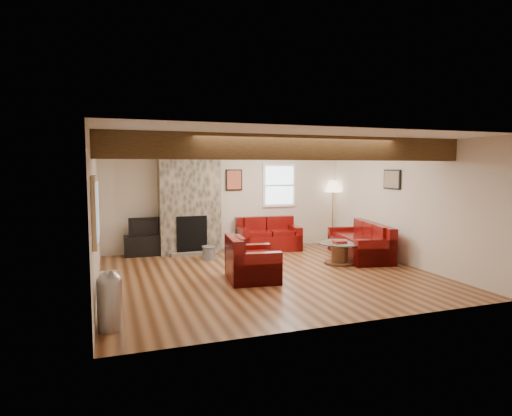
{
  "coord_description": "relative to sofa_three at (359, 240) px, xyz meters",
  "views": [
    {
      "loc": [
        -2.81,
        -7.39,
        2.0
      ],
      "look_at": [
        -0.09,
        0.4,
        1.22
      ],
      "focal_mm": 30.0,
      "sensor_mm": 36.0,
      "label": 1
    }
  ],
  "objects": [
    {
      "name": "coffee_table",
      "position": [
        -0.75,
        -0.43,
        -0.16
      ],
      "size": [
        0.93,
        0.93,
        0.49
      ],
      "color": "#452916",
      "rests_on": "floor"
    },
    {
      "name": "pedal_bin",
      "position": [
        -5.3,
        -2.72,
        -0.01
      ],
      "size": [
        0.36,
        0.36,
        0.75
      ],
      "primitive_type": null,
      "rotation": [
        0.0,
        0.0,
        0.23
      ],
      "color": "#9F9FA4",
      "rests_on": "floor"
    },
    {
      "name": "television",
      "position": [
        -4.5,
        1.79,
        0.29
      ],
      "size": [
        0.73,
        0.1,
        0.42
      ],
      "primitive_type": "imported",
      "color": "black",
      "rests_on": "tv_cabinet"
    },
    {
      "name": "floor_lamp",
      "position": [
        0.32,
        1.78,
        1.03
      ],
      "size": [
        0.43,
        0.43,
        1.66
      ],
      "color": "tan",
      "rests_on": "floor"
    },
    {
      "name": "coal_bucket",
      "position": [
        -3.23,
        0.88,
        -0.23
      ],
      "size": [
        0.32,
        0.32,
        0.3
      ],
      "primitive_type": null,
      "color": "slate",
      "rests_on": "floor"
    },
    {
      "name": "oak_beam",
      "position": [
        -2.48,
        -1.99,
        1.93
      ],
      "size": [
        6.0,
        0.36,
        0.38
      ],
      "primitive_type": "cube",
      "color": "#352010",
      "rests_on": "room"
    },
    {
      "name": "ceiling_dome",
      "position": [
        -1.58,
        0.16,
        2.06
      ],
      "size": [
        0.4,
        0.4,
        0.18
      ],
      "primitive_type": null,
      "color": "white",
      "rests_on": "room"
    },
    {
      "name": "back_window",
      "position": [
        -1.13,
        1.97,
        1.17
      ],
      "size": [
        0.9,
        0.08,
        1.1
      ],
      "primitive_type": null,
      "color": "white",
      "rests_on": "room"
    },
    {
      "name": "room",
      "position": [
        -2.48,
        -0.74,
        0.87
      ],
      "size": [
        8.0,
        8.0,
        8.0
      ],
      "color": "#522C15",
      "rests_on": "ground"
    },
    {
      "name": "loveseat",
      "position": [
        -1.6,
        1.49,
        0.01
      ],
      "size": [
        1.54,
        0.97,
        0.78
      ],
      "primitive_type": null,
      "rotation": [
        0.0,
        0.0,
        -0.08
      ],
      "color": "#490507",
      "rests_on": "floor"
    },
    {
      "name": "artwork_right",
      "position": [
        0.48,
        -0.44,
        1.37
      ],
      "size": [
        0.06,
        0.55,
        0.42
      ],
      "primitive_type": null,
      "color": "black",
      "rests_on": "room"
    },
    {
      "name": "pine_bench",
      "position": [
        -5.31,
        -1.92,
        -0.17
      ],
      "size": [
        0.27,
        1.15,
        0.43
      ],
      "primitive_type": null,
      "color": "tan",
      "rests_on": "floor"
    },
    {
      "name": "hatch_window",
      "position": [
        -5.44,
        -2.24,
        1.07
      ],
      "size": [
        0.08,
        1.0,
        0.9
      ],
      "primitive_type": null,
      "color": "tan",
      "rests_on": "room"
    },
    {
      "name": "artwork_back",
      "position": [
        -2.33,
        1.97,
        1.32
      ],
      "size": [
        0.42,
        0.06,
        0.52
      ],
      "primitive_type": null,
      "color": "black",
      "rests_on": "room"
    },
    {
      "name": "tv_cabinet",
      "position": [
        -4.5,
        1.79,
        -0.15
      ],
      "size": [
        0.93,
        0.37,
        0.46
      ],
      "primitive_type": "cube",
      "color": "black",
      "rests_on": "floor"
    },
    {
      "name": "chimney_breast",
      "position": [
        -3.48,
        1.75,
        0.84
      ],
      "size": [
        1.4,
        0.67,
        2.5
      ],
      "color": "#3C362E",
      "rests_on": "floor"
    },
    {
      "name": "sofa_three",
      "position": [
        0.0,
        0.0,
        0.0
      ],
      "size": [
        1.21,
        2.12,
        0.77
      ],
      "primitive_type": null,
      "rotation": [
        0.0,
        0.0,
        -1.77
      ],
      "color": "#490507",
      "rests_on": "floor"
    },
    {
      "name": "armchair_red",
      "position": [
        -2.88,
        -1.04,
        0.01
      ],
      "size": [
        0.95,
        1.06,
        0.78
      ],
      "primitive_type": null,
      "rotation": [
        0.0,
        0.0,
        1.46
      ],
      "color": "#490507",
      "rests_on": "floor"
    }
  ]
}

